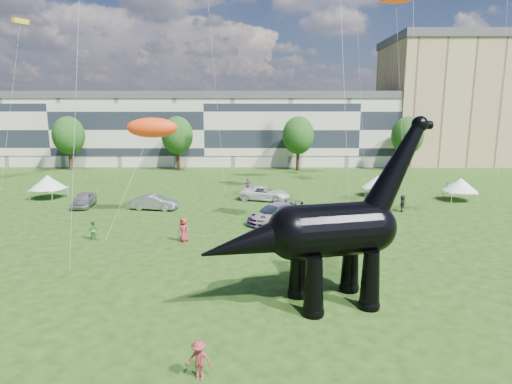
{
  "coord_description": "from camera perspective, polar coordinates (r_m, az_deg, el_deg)",
  "views": [
    {
      "loc": [
        1.37,
        -17.96,
        10.04
      ],
      "look_at": [
        1.24,
        8.0,
        5.0
      ],
      "focal_mm": 30.0,
      "sensor_mm": 36.0,
      "label": 1
    }
  ],
  "objects": [
    {
      "name": "ground",
      "position": [
        20.62,
        -3.74,
        -18.17
      ],
      "size": [
        220.0,
        220.0,
        0.0
      ],
      "primitive_type": "plane",
      "color": "#16330C",
      "rests_on": "ground"
    },
    {
      "name": "terrace_row",
      "position": [
        80.61,
        -6.46,
        8.05
      ],
      "size": [
        78.0,
        11.0,
        12.0
      ],
      "primitive_type": "cube",
      "color": "beige",
      "rests_on": "ground"
    },
    {
      "name": "apartment_block",
      "position": [
        91.52,
        25.71,
        10.52
      ],
      "size": [
        28.0,
        18.0,
        22.0
      ],
      "primitive_type": "cube",
      "color": "tan",
      "rests_on": "ground"
    },
    {
      "name": "tree_far_left",
      "position": [
        77.67,
        -23.74,
        7.3
      ],
      "size": [
        5.2,
        5.2,
        9.44
      ],
      "color": "#382314",
      "rests_on": "ground"
    },
    {
      "name": "tree_mid_left",
      "position": [
        72.3,
        -10.47,
        7.84
      ],
      "size": [
        5.2,
        5.2,
        9.44
      ],
      "color": "#382314",
      "rests_on": "ground"
    },
    {
      "name": "tree_mid_right",
      "position": [
        71.37,
        5.67,
        7.92
      ],
      "size": [
        5.2,
        5.2,
        9.44
      ],
      "color": "#382314",
      "rests_on": "ground"
    },
    {
      "name": "tree_far_right",
      "position": [
        75.21,
        19.57,
        7.5
      ],
      "size": [
        5.2,
        5.2,
        9.44
      ],
      "color": "#382314",
      "rests_on": "ground"
    },
    {
      "name": "dinosaur_sculpture",
      "position": [
        22.16,
        9.16,
        -5.49
      ],
      "size": [
        12.33,
        4.93,
        10.09
      ],
      "rotation": [
        0.0,
        0.0,
        0.25
      ],
      "color": "black",
      "rests_on": "ground"
    },
    {
      "name": "car_silver",
      "position": [
        48.03,
        -21.96,
        -0.95
      ],
      "size": [
        2.24,
        4.66,
        1.53
      ],
      "primitive_type": "imported",
      "rotation": [
        0.0,
        0.0,
        0.1
      ],
      "color": "#B2B1B6",
      "rests_on": "ground"
    },
    {
      "name": "car_grey",
      "position": [
        44.5,
        -13.36,
        -1.36
      ],
      "size": [
        4.78,
        2.25,
        1.51
      ],
      "primitive_type": "imported",
      "rotation": [
        0.0,
        0.0,
        1.42
      ],
      "color": "gray",
      "rests_on": "ground"
    },
    {
      "name": "car_white",
      "position": [
        47.77,
        1.18,
        -0.2
      ],
      "size": [
        6.09,
        3.99,
        1.56
      ],
      "primitive_type": "imported",
      "rotation": [
        0.0,
        0.0,
        1.3
      ],
      "color": "silver",
      "rests_on": "ground"
    },
    {
      "name": "car_dark",
      "position": [
        38.48,
        2.48,
        -2.87
      ],
      "size": [
        5.7,
        5.71,
        1.67
      ],
      "primitive_type": "imported",
      "rotation": [
        0.0,
        0.0,
        -0.78
      ],
      "color": "#595960",
      "rests_on": "ground"
    },
    {
      "name": "gazebo_near",
      "position": [
        51.85,
        15.89,
        1.31
      ],
      "size": [
        4.3,
        4.3,
        2.42
      ],
      "rotation": [
        0.0,
        0.0,
        -0.29
      ],
      "color": "white",
      "rests_on": "ground"
    },
    {
      "name": "gazebo_far",
      "position": [
        52.5,
        25.61,
        0.85
      ],
      "size": [
        3.92,
        3.92,
        2.54
      ],
      "rotation": [
        0.0,
        0.0,
        -0.08
      ],
      "color": "white",
      "rests_on": "ground"
    },
    {
      "name": "gazebo_left",
      "position": [
        53.92,
        -26.0,
        1.18
      ],
      "size": [
        4.49,
        4.49,
        2.7
      ],
      "rotation": [
        0.0,
        0.0,
        -0.18
      ],
      "color": "silver",
      "rests_on": "ground"
    },
    {
      "name": "visitors",
      "position": [
        36.04,
        -3.45,
        -3.81
      ],
      "size": [
        52.5,
        38.13,
        1.87
      ],
      "color": "black",
      "rests_on": "ground"
    }
  ]
}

